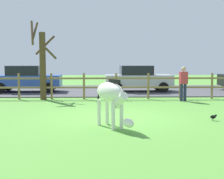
# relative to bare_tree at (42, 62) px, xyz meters

# --- Properties ---
(ground_plane) EXTENTS (60.00, 60.00, 0.00)m
(ground_plane) POSITION_rel_bare_tree_xyz_m (3.38, -4.95, -1.85)
(ground_plane) COLOR #549338
(parking_asphalt) EXTENTS (28.00, 7.40, 0.05)m
(parking_asphalt) POSITION_rel_bare_tree_xyz_m (3.38, 4.35, -1.82)
(parking_asphalt) COLOR #47474C
(parking_asphalt) RESTS_ON ground_plane
(paddock_fence) EXTENTS (21.01, 0.11, 1.30)m
(paddock_fence) POSITION_rel_bare_tree_xyz_m (2.83, 0.05, -1.12)
(paddock_fence) COLOR olive
(paddock_fence) RESTS_ON ground_plane
(bare_tree) EXTENTS (1.30, 1.24, 3.89)m
(bare_tree) POSITION_rel_bare_tree_xyz_m (0.00, 0.00, 0.00)
(bare_tree) COLOR #513A23
(bare_tree) RESTS_ON ground_plane
(zebra) EXTENTS (1.19, 1.73, 1.41)m
(zebra) POSITION_rel_bare_tree_xyz_m (3.23, -6.66, -0.92)
(zebra) COLOR white
(zebra) RESTS_ON ground_plane
(crow_on_grass) EXTENTS (0.21, 0.10, 0.20)m
(crow_on_grass) POSITION_rel_bare_tree_xyz_m (6.55, -5.70, -1.72)
(crow_on_grass) COLOR black
(crow_on_grass) RESTS_ON ground_plane
(parked_car_silver) EXTENTS (4.06, 2.00, 1.56)m
(parked_car_silver) POSITION_rel_bare_tree_xyz_m (5.09, 3.48, -1.01)
(parked_car_silver) COLOR #B7BABF
(parked_car_silver) RESTS_ON parking_asphalt
(parked_car_blue) EXTENTS (4.04, 1.97, 1.56)m
(parked_car_blue) POSITION_rel_bare_tree_xyz_m (-1.59, 3.34, -1.01)
(parked_car_blue) COLOR #2D4CAD
(parked_car_blue) RESTS_ON parking_asphalt
(visitor_near_fence) EXTENTS (0.40, 0.29, 1.64)m
(visitor_near_fence) POSITION_rel_bare_tree_xyz_m (6.79, -0.83, -0.94)
(visitor_near_fence) COLOR #232847
(visitor_near_fence) RESTS_ON ground_plane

